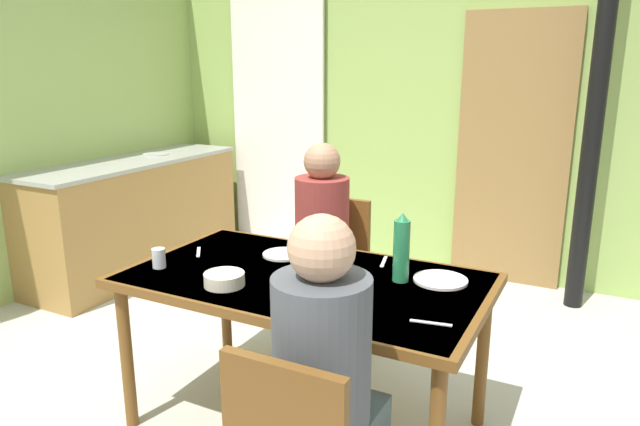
% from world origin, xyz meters
% --- Properties ---
extents(ground_plane, '(6.02, 6.02, 0.00)m').
position_xyz_m(ground_plane, '(0.00, 0.00, 0.00)').
color(ground_plane, '#B8BCB0').
extents(wall_back, '(4.58, 0.10, 2.68)m').
position_xyz_m(wall_back, '(0.00, 2.31, 1.34)').
color(wall_back, '#95B65A').
rests_on(wall_back, ground_plane).
extents(wall_left, '(0.10, 3.47, 2.68)m').
position_xyz_m(wall_left, '(-2.19, 0.58, 1.34)').
color(wall_left, '#95B55E').
rests_on(wall_left, ground_plane).
extents(door_wooden, '(0.80, 0.05, 2.00)m').
position_xyz_m(door_wooden, '(0.84, 2.23, 1.00)').
color(door_wooden, olive).
rests_on(door_wooden, ground_plane).
extents(stove_pipe_column, '(0.12, 0.12, 2.68)m').
position_xyz_m(stove_pipe_column, '(1.37, 1.96, 1.34)').
color(stove_pipe_column, black).
rests_on(stove_pipe_column, ground_plane).
extents(curtain_panel, '(0.90, 0.03, 2.25)m').
position_xyz_m(curtain_panel, '(-1.16, 2.21, 1.12)').
color(curtain_panel, white).
rests_on(curtain_panel, ground_plane).
extents(kitchen_counter, '(0.61, 1.89, 0.91)m').
position_xyz_m(kitchen_counter, '(-1.86, 1.14, 0.45)').
color(kitchen_counter, '#9F743D').
rests_on(kitchen_counter, ground_plane).
extents(dining_table, '(1.57, 0.89, 0.73)m').
position_xyz_m(dining_table, '(0.37, -0.09, 0.67)').
color(dining_table, brown).
rests_on(dining_table, ground_plane).
extents(chair_far_diner, '(0.40, 0.40, 0.87)m').
position_xyz_m(chair_far_diner, '(0.11, 0.70, 0.50)').
color(chair_far_diner, brown).
rests_on(chair_far_diner, ground_plane).
extents(person_near_diner, '(0.30, 0.37, 0.77)m').
position_xyz_m(person_near_diner, '(0.80, -0.75, 0.78)').
color(person_near_diner, '#435858').
rests_on(person_near_diner, ground_plane).
extents(person_far_diner, '(0.30, 0.37, 0.77)m').
position_xyz_m(person_far_diner, '(0.11, 0.57, 0.78)').
color(person_far_diner, maroon).
rests_on(person_far_diner, ground_plane).
extents(water_bottle_green_near, '(0.07, 0.07, 0.30)m').
position_xyz_m(water_bottle_green_near, '(0.76, 0.05, 0.88)').
color(water_bottle_green_near, '#247D49').
rests_on(water_bottle_green_near, dining_table).
extents(serving_bowl_center, '(0.17, 0.17, 0.05)m').
position_xyz_m(serving_bowl_center, '(0.12, -0.34, 0.76)').
color(serving_bowl_center, beige).
rests_on(serving_bowl_center, dining_table).
extents(dinner_plate_near_left, '(0.20, 0.20, 0.01)m').
position_xyz_m(dinner_plate_near_left, '(0.14, 0.11, 0.74)').
color(dinner_plate_near_left, white).
rests_on(dinner_plate_near_left, dining_table).
extents(dinner_plate_near_right, '(0.20, 0.20, 0.01)m').
position_xyz_m(dinner_plate_near_right, '(0.45, 0.01, 0.74)').
color(dinner_plate_near_right, white).
rests_on(dinner_plate_near_right, dining_table).
extents(dinner_plate_far_center, '(0.23, 0.23, 0.01)m').
position_xyz_m(dinner_plate_far_center, '(0.91, 0.12, 0.74)').
color(dinner_plate_far_center, white).
rests_on(dinner_plate_far_center, dining_table).
extents(dinner_plate_far_side, '(0.20, 0.20, 0.01)m').
position_xyz_m(dinner_plate_far_side, '(0.57, -0.24, 0.74)').
color(dinner_plate_far_side, white).
rests_on(dinner_plate_far_side, dining_table).
extents(drinking_glass_by_near_diner, '(0.06, 0.06, 0.09)m').
position_xyz_m(drinking_glass_by_near_diner, '(-0.27, -0.30, 0.78)').
color(drinking_glass_by_near_diner, silver).
rests_on(drinking_glass_by_near_diner, dining_table).
extents(cutlery_knife_near, '(0.10, 0.13, 0.00)m').
position_xyz_m(cutlery_knife_near, '(0.31, -0.15, 0.74)').
color(cutlery_knife_near, silver).
rests_on(cutlery_knife_near, dining_table).
extents(cutlery_fork_near, '(0.15, 0.04, 0.00)m').
position_xyz_m(cutlery_fork_near, '(1.00, -0.30, 0.74)').
color(cutlery_fork_near, silver).
rests_on(cutlery_fork_near, dining_table).
extents(cutlery_knife_far, '(0.05, 0.15, 0.00)m').
position_xyz_m(cutlery_knife_far, '(0.61, 0.24, 0.74)').
color(cutlery_knife_far, silver).
rests_on(cutlery_knife_far, dining_table).
extents(cutlery_fork_far, '(0.10, 0.13, 0.00)m').
position_xyz_m(cutlery_fork_far, '(-0.25, -0.04, 0.74)').
color(cutlery_fork_far, silver).
rests_on(cutlery_fork_far, dining_table).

